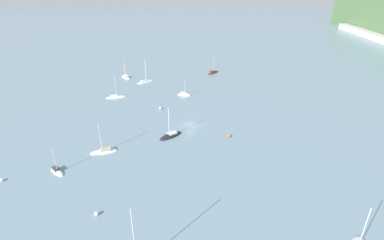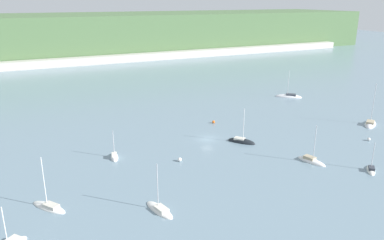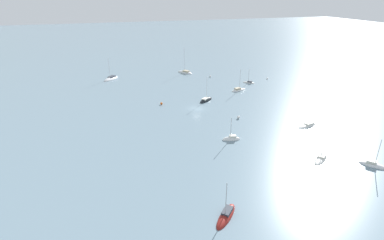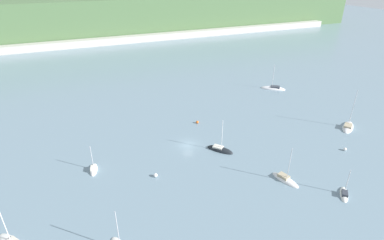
{
  "view_description": "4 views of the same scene",
  "coord_description": "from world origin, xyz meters",
  "px_view_note": "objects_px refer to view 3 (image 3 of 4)",
  "views": [
    {
      "loc": [
        74.25,
        -1.9,
        38.21
      ],
      "look_at": [
        -0.93,
        0.47,
        1.18
      ],
      "focal_mm": 28.0,
      "sensor_mm": 36.0,
      "label": 1
    },
    {
      "loc": [
        -39.19,
        -74.21,
        32.07
      ],
      "look_at": [
        -1.65,
        5.11,
        3.51
      ],
      "focal_mm": 35.0,
      "sensor_mm": 36.0,
      "label": 2
    },
    {
      "loc": [
        -83.5,
        27.9,
        34.08
      ],
      "look_at": [
        -16.82,
        6.88,
        3.93
      ],
      "focal_mm": 28.0,
      "sensor_mm": 36.0,
      "label": 3
    },
    {
      "loc": [
        -24.31,
        -59.03,
        39.5
      ],
      "look_at": [
        3.71,
        5.96,
        3.51
      ],
      "focal_mm": 28.0,
      "sensor_mm": 36.0,
      "label": 4
    }
  ],
  "objects_px": {
    "sailboat_8": "(231,139)",
    "mooring_buoy_1": "(267,78)",
    "mooring_buoy_3": "(210,76)",
    "sailboat_7": "(226,216)",
    "sailboat_1": "(249,83)",
    "sailboat_3": "(206,100)",
    "mooring_buoy_0": "(161,103)",
    "sailboat_9": "(111,79)",
    "sailboat_4": "(185,73)",
    "sailboat_2": "(307,126)",
    "sailboat_0": "(321,158)",
    "sailboat_6": "(239,90)",
    "mooring_buoy_2": "(238,117)",
    "sailboat_5": "(373,165)"
  },
  "relations": [
    {
      "from": "sailboat_1",
      "to": "sailboat_3",
      "type": "xyz_separation_m",
      "value": [
        -14.7,
        23.76,
        -0.04
      ]
    },
    {
      "from": "sailboat_3",
      "to": "sailboat_5",
      "type": "distance_m",
      "value": 53.15
    },
    {
      "from": "sailboat_2",
      "to": "sailboat_5",
      "type": "distance_m",
      "value": 21.53
    },
    {
      "from": "sailboat_5",
      "to": "sailboat_7",
      "type": "relative_size",
      "value": 0.94
    },
    {
      "from": "mooring_buoy_2",
      "to": "sailboat_9",
      "type": "bearing_deg",
      "value": 30.79
    },
    {
      "from": "sailboat_4",
      "to": "sailboat_5",
      "type": "distance_m",
      "value": 88.88
    },
    {
      "from": "sailboat_7",
      "to": "mooring_buoy_1",
      "type": "distance_m",
      "value": 87.56
    },
    {
      "from": "sailboat_8",
      "to": "mooring_buoy_2",
      "type": "relative_size",
      "value": 8.21
    },
    {
      "from": "sailboat_3",
      "to": "mooring_buoy_0",
      "type": "bearing_deg",
      "value": 139.31
    },
    {
      "from": "sailboat_0",
      "to": "mooring_buoy_2",
      "type": "xyz_separation_m",
      "value": [
        26.22,
        7.53,
        0.32
      ]
    },
    {
      "from": "sailboat_5",
      "to": "sailboat_2",
      "type": "bearing_deg",
      "value": 140.94
    },
    {
      "from": "sailboat_1",
      "to": "mooring_buoy_3",
      "type": "height_order",
      "value": "sailboat_1"
    },
    {
      "from": "sailboat_7",
      "to": "mooring_buoy_0",
      "type": "relative_size",
      "value": 9.72
    },
    {
      "from": "sailboat_0",
      "to": "sailboat_2",
      "type": "bearing_deg",
      "value": -153.32
    },
    {
      "from": "mooring_buoy_1",
      "to": "sailboat_9",
      "type": "bearing_deg",
      "value": 72.36
    },
    {
      "from": "mooring_buoy_3",
      "to": "sailboat_7",
      "type": "bearing_deg",
      "value": 161.01
    },
    {
      "from": "sailboat_0",
      "to": "mooring_buoy_1",
      "type": "bearing_deg",
      "value": -145.68
    },
    {
      "from": "sailboat_3",
      "to": "mooring_buoy_3",
      "type": "height_order",
      "value": "sailboat_3"
    },
    {
      "from": "sailboat_7",
      "to": "mooring_buoy_1",
      "type": "xyz_separation_m",
      "value": [
        71.86,
        -50.03,
        0.24
      ]
    },
    {
      "from": "sailboat_8",
      "to": "mooring_buoy_1",
      "type": "distance_m",
      "value": 59.97
    },
    {
      "from": "sailboat_9",
      "to": "mooring_buoy_1",
      "type": "relative_size",
      "value": 15.29
    },
    {
      "from": "sailboat_0",
      "to": "mooring_buoy_2",
      "type": "distance_m",
      "value": 27.28
    },
    {
      "from": "sailboat_7",
      "to": "sailboat_5",
      "type": "bearing_deg",
      "value": 142.3
    },
    {
      "from": "mooring_buoy_1",
      "to": "mooring_buoy_3",
      "type": "relative_size",
      "value": 0.87
    },
    {
      "from": "mooring_buoy_1",
      "to": "sailboat_8",
      "type": "bearing_deg",
      "value": 141.12
    },
    {
      "from": "sailboat_1",
      "to": "mooring_buoy_1",
      "type": "relative_size",
      "value": 9.69
    },
    {
      "from": "sailboat_3",
      "to": "sailboat_1",
      "type": "bearing_deg",
      "value": -5.93
    },
    {
      "from": "sailboat_0",
      "to": "sailboat_7",
      "type": "bearing_deg",
      "value": -14.17
    },
    {
      "from": "sailboat_0",
      "to": "sailboat_3",
      "type": "distance_m",
      "value": 45.05
    },
    {
      "from": "sailboat_7",
      "to": "sailboat_8",
      "type": "distance_m",
      "value": 28.06
    },
    {
      "from": "sailboat_0",
      "to": "sailboat_1",
      "type": "height_order",
      "value": "sailboat_0"
    },
    {
      "from": "sailboat_6",
      "to": "mooring_buoy_0",
      "type": "height_order",
      "value": "sailboat_6"
    },
    {
      "from": "sailboat_2",
      "to": "sailboat_5",
      "type": "height_order",
      "value": "sailboat_2"
    },
    {
      "from": "sailboat_4",
      "to": "mooring_buoy_2",
      "type": "xyz_separation_m",
      "value": [
        -55.49,
        0.04,
        0.32
      ]
    },
    {
      "from": "sailboat_2",
      "to": "sailboat_7",
      "type": "distance_m",
      "value": 44.58
    },
    {
      "from": "sailboat_4",
      "to": "sailboat_2",
      "type": "bearing_deg",
      "value": 158.74
    },
    {
      "from": "sailboat_7",
      "to": "sailboat_8",
      "type": "xyz_separation_m",
      "value": [
        25.17,
        -12.39,
        0.01
      ]
    },
    {
      "from": "sailboat_9",
      "to": "sailboat_4",
      "type": "bearing_deg",
      "value": 129.35
    },
    {
      "from": "sailboat_2",
      "to": "sailboat_3",
      "type": "relative_size",
      "value": 0.92
    },
    {
      "from": "sailboat_3",
      "to": "sailboat_8",
      "type": "xyz_separation_m",
      "value": [
        -29.15,
        3.83,
        0.04
      ]
    },
    {
      "from": "sailboat_9",
      "to": "mooring_buoy_0",
      "type": "xyz_separation_m",
      "value": [
        -36.69,
        -13.81,
        0.32
      ]
    },
    {
      "from": "sailboat_2",
      "to": "sailboat_3",
      "type": "bearing_deg",
      "value": -68.35
    },
    {
      "from": "mooring_buoy_0",
      "to": "mooring_buoy_1",
      "type": "bearing_deg",
      "value": -71.13
    },
    {
      "from": "sailboat_2",
      "to": "mooring_buoy_2",
      "type": "distance_m",
      "value": 19.0
    },
    {
      "from": "sailboat_5",
      "to": "mooring_buoy_1",
      "type": "height_order",
      "value": "sailboat_5"
    },
    {
      "from": "sailboat_3",
      "to": "mooring_buoy_1",
      "type": "xyz_separation_m",
      "value": [
        17.54,
        -33.81,
        0.26
      ]
    },
    {
      "from": "mooring_buoy_0",
      "to": "mooring_buoy_2",
      "type": "bearing_deg",
      "value": -133.91
    },
    {
      "from": "sailboat_2",
      "to": "mooring_buoy_1",
      "type": "relative_size",
      "value": 13.0
    },
    {
      "from": "sailboat_4",
      "to": "sailboat_0",
      "type": "bearing_deg",
      "value": 150.46
    },
    {
      "from": "mooring_buoy_0",
      "to": "mooring_buoy_1",
      "type": "xyz_separation_m",
      "value": [
        16.74,
        -48.97,
        -0.07
      ]
    }
  ]
}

